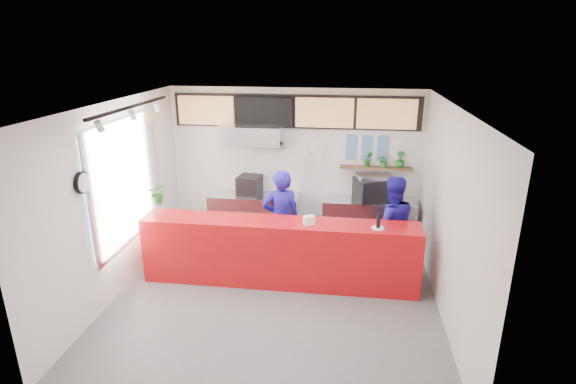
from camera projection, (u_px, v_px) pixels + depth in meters
The scene contains 45 objects.
floor at pixel (276, 294), 7.17m from camera, with size 5.00×5.00×0.00m, color slate.
ceiling at pixel (274, 105), 6.21m from camera, with size 5.00×5.00×0.00m, color silver.
wall_back at pixel (295, 164), 9.03m from camera, with size 5.00×5.00×0.00m, color white.
wall_left at pixel (117, 199), 7.01m from camera, with size 5.00×5.00×0.00m, color white.
wall_right at pixel (449, 215), 6.37m from camera, with size 5.00×5.00×0.00m, color white.
service_counter at pixel (280, 252), 7.37m from camera, with size 4.50×0.60×1.10m, color red.
cream_band at pixel (295, 109), 8.67m from camera, with size 5.00×0.02×0.80m, color beige.
prep_bench at pixel (254, 215), 9.19m from camera, with size 1.80×0.60×0.90m, color #B2B5BA.
panini_oven at pixel (249, 185), 9.00m from camera, with size 0.43×0.43×0.39m, color black.
extraction_hood at pixel (252, 134), 8.60m from camera, with size 1.20×0.70×0.35m, color #B2B5BA.
hood_lip at pixel (252, 144), 8.66m from camera, with size 1.20×0.70×0.08m, color #B2B5BA.
right_bench at pixel (368, 221), 8.90m from camera, with size 1.80×0.60×0.90m, color #B2B5BA.
espresso_machine at pixel (374, 189), 8.67m from camera, with size 0.70×0.50×0.45m, color black.
espresso_tray at pixel (375, 176), 8.59m from camera, with size 0.67×0.47×0.06m, color silver.
herb_shelf at pixel (376, 168), 8.74m from camera, with size 1.40×0.18×0.04m, color brown.
menu_board_far_left at pixel (206, 110), 8.81m from camera, with size 1.10×0.10×0.55m, color tan.
menu_board_mid_left at pixel (264, 111), 8.66m from camera, with size 1.10×0.10×0.55m, color black.
menu_board_mid_right at pixel (324, 113), 8.51m from camera, with size 1.10×0.10×0.55m, color tan.
menu_board_far_right at pixel (387, 114), 8.36m from camera, with size 1.10×0.10×0.55m, color tan.
soffit at pixel (295, 111), 8.66m from camera, with size 4.80×0.04×0.65m, color black.
window_pane at pixel (127, 181), 7.22m from camera, with size 0.04×2.20×1.90m, color silver.
window_frame at pixel (128, 181), 7.22m from camera, with size 0.03×2.30×2.00m, color #B2B5BA.
wall_clock_rim at pixel (82, 183), 5.98m from camera, with size 0.30×0.30×0.05m, color black.
wall_clock_face at pixel (84, 183), 5.98m from camera, with size 0.26×0.26×0.02m, color white.
track_rail at pixel (131, 107), 6.50m from camera, with size 0.05×2.40×0.04m, color black.
dec_plate_a at pixel (303, 152), 8.91m from camera, with size 0.24×0.24×0.03m, color silver.
dec_plate_b at pixel (317, 157), 8.90m from camera, with size 0.24×0.24×0.03m, color silver.
dec_plate_c at pixel (302, 167), 9.00m from camera, with size 0.24×0.24×0.03m, color silver.
dec_plate_d at pixel (320, 145), 8.81m from camera, with size 0.24×0.24×0.03m, color silver.
photo_frame_a at pixel (351, 141), 8.72m from camera, with size 0.20×0.02×0.25m, color #598CBF.
photo_frame_b at pixel (367, 141), 8.68m from camera, with size 0.20×0.02×0.25m, color #598CBF.
photo_frame_c at pixel (383, 142), 8.64m from camera, with size 0.20×0.02×0.25m, color #598CBF.
photo_frame_d at pixel (351, 153), 8.80m from camera, with size 0.20×0.02×0.25m, color #598CBF.
photo_frame_e at pixel (366, 154), 8.76m from camera, with size 0.20×0.02×0.25m, color #598CBF.
photo_frame_f at pixel (382, 154), 8.72m from camera, with size 0.20×0.02×0.25m, color #598CBF.
staff_center at pixel (281, 219), 7.82m from camera, with size 0.65×0.43×1.78m, color #1E1698.
staff_right at pixel (390, 226), 7.57m from camera, with size 0.85×0.67×1.76m, color #1E1698.
herb_b at pixel (368, 159), 8.70m from camera, with size 0.17×0.13×0.30m, color #276F26.
herb_c at pixel (384, 160), 8.67m from camera, with size 0.24×0.20×0.26m, color #276F26.
herb_d at pixel (400, 159), 8.62m from camera, with size 0.18×0.16×0.33m, color #276F26.
glass_vase at pixel (160, 210), 7.40m from camera, with size 0.17×0.17×0.20m, color white.
basil_vase at pixel (158, 193), 7.31m from camera, with size 0.30×0.26×0.34m, color #276F26.
napkin_holder at pixel (309, 220), 7.04m from camera, with size 0.17×0.10×0.15m, color white.
white_plate at pixel (378, 228), 6.92m from camera, with size 0.19×0.19×0.01m, color white.
pepper_mill at pixel (378, 220), 6.87m from camera, with size 0.06×0.06×0.24m, color black.
Camera 1 is at (1.04, -6.18, 3.84)m, focal length 28.00 mm.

